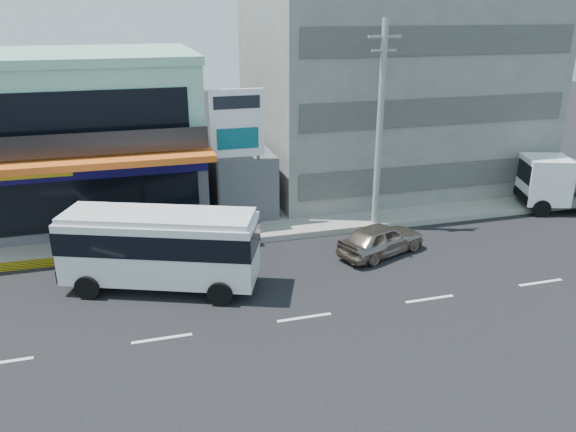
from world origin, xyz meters
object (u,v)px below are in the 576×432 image
at_px(billboard, 237,131).
at_px(motorcycle_rider, 148,241).
at_px(satellite_dish, 241,150).
at_px(sedan, 381,239).
at_px(shop_building, 79,139).
at_px(utility_pole_near, 380,126).
at_px(minibus, 160,244).
at_px(concrete_building, 389,68).

bearing_deg(billboard, motorcycle_rider, -152.40).
relative_size(billboard, motorcycle_rider, 2.84).
relative_size(satellite_dish, sedan, 0.35).
bearing_deg(shop_building, billboard, -32.32).
bearing_deg(satellite_dish, motorcycle_rider, -140.48).
relative_size(billboard, utility_pole_near, 0.69).
height_order(minibus, sedan, minibus).
xyz_separation_m(shop_building, motorcycle_rider, (2.91, -7.15, -3.20)).
xyz_separation_m(billboard, motorcycle_rider, (-4.59, -2.40, -4.13)).
xyz_separation_m(utility_pole_near, sedan, (-1.05, -3.04, -4.43)).
distance_m(shop_building, concrete_building, 18.28).
distance_m(billboard, sedan, 8.41).
bearing_deg(shop_building, satellite_dish, -20.21).
bearing_deg(concrete_building, satellite_dish, -158.20).
height_order(utility_pole_near, minibus, utility_pole_near).
xyz_separation_m(shop_building, satellite_dish, (8.00, -2.95, -0.42)).
bearing_deg(minibus, concrete_building, 37.48).
height_order(shop_building, utility_pole_near, utility_pole_near).
distance_m(sedan, motorcycle_rider, 10.33).
bearing_deg(sedan, concrete_building, -46.31).
distance_m(concrete_building, minibus, 19.20).
bearing_deg(sedan, shop_building, 32.57).
height_order(billboard, minibus, billboard).
height_order(shop_building, sedan, shop_building).
bearing_deg(minibus, utility_pole_near, 18.90).
relative_size(utility_pole_near, sedan, 2.35).
height_order(concrete_building, satellite_dish, concrete_building).
bearing_deg(billboard, sedan, -41.64).
bearing_deg(sedan, utility_pole_near, -40.00).
bearing_deg(concrete_building, sedan, -115.40).
bearing_deg(billboard, satellite_dish, 74.48).
height_order(billboard, sedan, billboard).
bearing_deg(motorcycle_rider, satellite_dish, 39.52).
relative_size(concrete_building, satellite_dish, 10.67).
bearing_deg(shop_building, sedan, -36.52).
bearing_deg(motorcycle_rider, concrete_building, 28.52).
relative_size(satellite_dish, billboard, 0.22).
bearing_deg(minibus, shop_building, 108.02).
bearing_deg(minibus, billboard, 52.54).
relative_size(shop_building, utility_pole_near, 1.24).
xyz_separation_m(sedan, motorcycle_rider, (-10.04, 2.44, 0.08)).
bearing_deg(concrete_building, billboard, -151.08).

